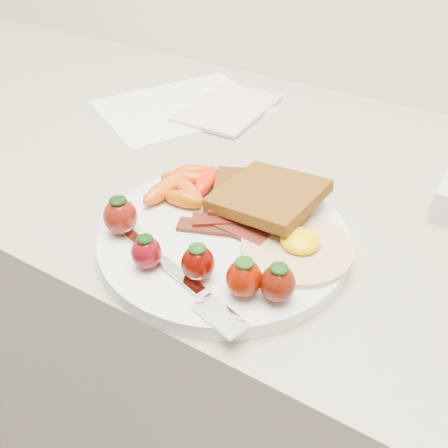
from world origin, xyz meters
The scene contains 11 objects.
counter centered at (0.00, 1.70, 0.45)m, with size 2.00×0.60×0.90m, color gray.
plate centered at (-0.01, 1.53, 0.91)m, with size 0.27×0.27×0.02m, color silver.
toast_lower centered at (-0.01, 1.60, 0.93)m, with size 0.10×0.10×0.01m, color #4D2109.
toast_upper centered at (0.02, 1.59, 0.94)m, with size 0.11×0.11×0.01m, color #402007.
fried_egg centered at (0.07, 1.55, 0.92)m, with size 0.14×0.14×0.02m.
bacon_strips centered at (-0.01, 1.54, 0.92)m, with size 0.10×0.07×0.01m.
baby_carrots centered at (-0.09, 1.58, 0.93)m, with size 0.08×0.11×0.02m.
strawberries centered at (0.00, 1.47, 0.94)m, with size 0.22×0.06×0.04m.
fork centered at (0.01, 1.44, 0.92)m, with size 0.18×0.07×0.00m.
paper_sheet centered at (-0.25, 1.80, 0.90)m, with size 0.19×0.26×0.00m, color white.
notepad centered at (-0.18, 1.83, 0.91)m, with size 0.12×0.17×0.01m, color silver.
Camera 1 is at (0.21, 1.18, 1.25)m, focal length 40.00 mm.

